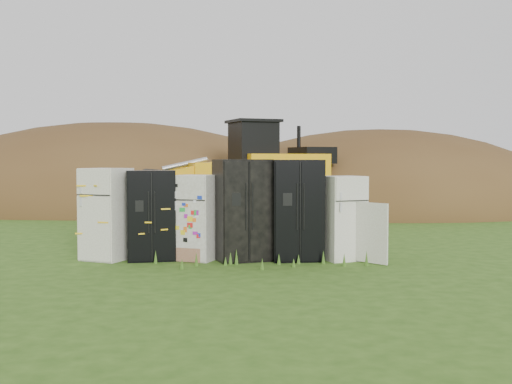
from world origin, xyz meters
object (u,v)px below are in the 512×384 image
(fridge_black_side, at_px, (151,215))
(wheel_loader, at_px, (229,171))
(fridge_sticker, at_px, (196,217))
(fridge_dark_mid, at_px, (242,210))
(fridge_leftmost, at_px, (106,214))
(fridge_black_right, at_px, (296,210))
(fridge_open_door, at_px, (343,218))

(fridge_black_side, distance_m, wheel_loader, 7.74)
(fridge_sticker, bearing_deg, fridge_dark_mid, 18.23)
(fridge_black_side, bearing_deg, wheel_loader, 69.09)
(fridge_leftmost, height_order, fridge_black_side, fridge_leftmost)
(fridge_leftmost, height_order, fridge_dark_mid, fridge_dark_mid)
(fridge_leftmost, height_order, wheel_loader, wheel_loader)
(fridge_dark_mid, bearing_deg, fridge_leftmost, 160.16)
(fridge_black_right, bearing_deg, fridge_open_door, -7.23)
(fridge_leftmost, bearing_deg, fridge_sticker, 22.75)
(fridge_leftmost, bearing_deg, wheel_loader, 97.92)
(fridge_leftmost, xyz_separation_m, fridge_black_side, (0.88, -0.01, -0.02))
(fridge_leftmost, bearing_deg, fridge_open_door, 23.11)
(fridge_sticker, bearing_deg, fridge_open_door, 20.42)
(fridge_sticker, bearing_deg, wheel_loader, 107.96)
(fridge_dark_mid, bearing_deg, fridge_open_door, -17.72)
(fridge_black_side, height_order, fridge_dark_mid, fridge_dark_mid)
(fridge_open_door, bearing_deg, fridge_black_side, 157.25)
(fridge_sticker, distance_m, fridge_black_right, 1.96)
(fridge_black_side, height_order, wheel_loader, wheel_loader)
(fridge_sticker, xyz_separation_m, fridge_black_right, (1.96, 0.02, 0.15))
(fridge_black_side, height_order, fridge_sticker, fridge_black_side)
(fridge_dark_mid, bearing_deg, fridge_sticker, 159.09)
(fridge_black_side, bearing_deg, fridge_leftmost, 166.76)
(fridge_open_door, relative_size, wheel_loader, 0.25)
(fridge_black_side, xyz_separation_m, fridge_dark_mid, (1.79, -0.02, 0.11))
(fridge_black_side, xyz_separation_m, fridge_black_right, (2.84, 0.03, 0.10))
(wheel_loader, bearing_deg, fridge_leftmost, -126.29)
(fridge_dark_mid, height_order, fridge_black_right, fridge_dark_mid)
(fridge_black_right, relative_size, fridge_open_door, 1.19)
(fridge_sticker, height_order, fridge_black_right, fridge_black_right)
(fridge_dark_mid, height_order, wheel_loader, wheel_loader)
(fridge_dark_mid, distance_m, wheel_loader, 7.69)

